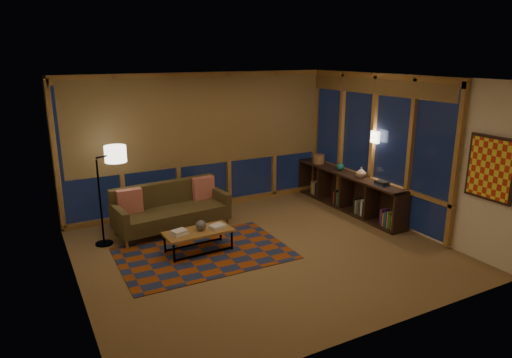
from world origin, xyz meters
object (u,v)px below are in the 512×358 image
sofa (172,208)px  coffee_table (199,241)px  floor_lamp (100,198)px  bookshelf (347,191)px

sofa → coffee_table: bearing=-91.6°
sofa → floor_lamp: (-1.20, -0.07, 0.40)m
sofa → bookshelf: 3.51m
sofa → bookshelf: size_ratio=0.66×
coffee_table → bookshelf: bearing=6.6°
bookshelf → coffee_table: bearing=-171.1°
coffee_table → floor_lamp: floor_lamp is taller
sofa → coffee_table: 1.11m
sofa → coffee_table: (0.07, -1.09, -0.23)m
coffee_table → bookshelf: size_ratio=0.36×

